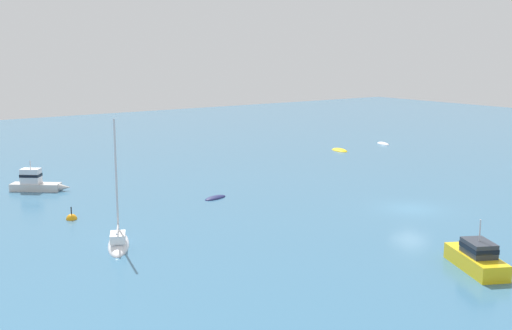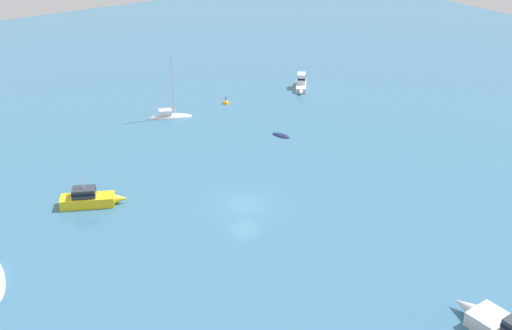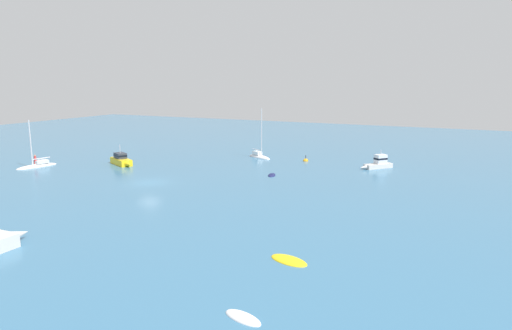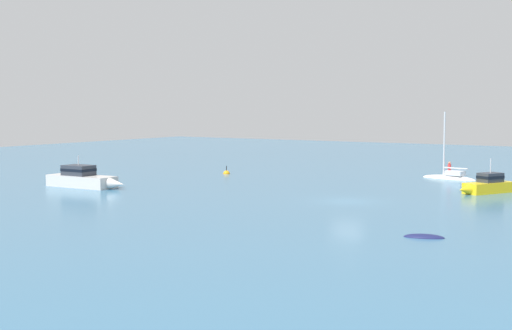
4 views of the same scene
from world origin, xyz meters
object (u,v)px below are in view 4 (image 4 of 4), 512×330
Objects in this scene: motor_cruiser_2 at (487,185)px; mooring_buoy at (227,174)px; ketch at (449,177)px; tender at (424,237)px; motor_cruiser_1 at (84,179)px.

motor_cruiser_2 is 4.53× the size of mooring_buoy.
ketch is 5.72× the size of mooring_buoy.
tender is 0.44× the size of motor_cruiser_2.
mooring_buoy is (30.13, -24.25, 0.01)m from tender.
motor_cruiser_1 is 1.49× the size of motor_cruiser_2.
tender is 0.29× the size of motor_cruiser_1.
tender is 38.67m from mooring_buoy.
motor_cruiser_2 is at bearing 175.64° from mooring_buoy.
motor_cruiser_2 is (-31.13, -14.71, -0.08)m from motor_cruiser_1.
motor_cruiser_2 is (2.61, -22.15, 0.66)m from tender.
ketch is (8.81, -31.77, 0.16)m from tender.
mooring_buoy is at bearing 30.61° from ketch.
motor_cruiser_1 is 17.21m from mooring_buoy.
ketch is 1.26× the size of motor_cruiser_2.
ketch is at bearing 43.15° from motor_cruiser_1.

